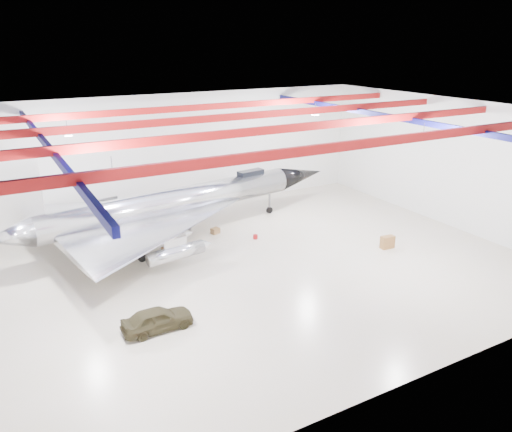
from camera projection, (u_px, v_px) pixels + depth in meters
floor at (245, 269)px, 35.86m from camera, size 40.00×40.00×0.00m
wall_back at (169, 154)px, 46.39m from camera, size 40.00×0.00×40.00m
wall_right at (448, 163)px, 43.17m from camera, size 0.00×30.00×30.00m
ceiling at (243, 114)px, 32.19m from camera, size 40.00×40.00×0.00m
ceiling_structure at (243, 125)px, 32.42m from camera, size 39.50×29.50×1.08m
jet_aircraft at (174, 206)px, 40.65m from camera, size 30.93×20.08×8.45m
jeep at (157, 319)px, 28.08m from camera, size 4.06×1.69×1.37m
desk at (387, 242)px, 39.24m from camera, size 1.13×0.62×1.00m
crate_ply at (165, 248)px, 38.89m from camera, size 0.67×0.61×0.38m
toolbox_red at (141, 235)px, 41.61m from camera, size 0.51×0.44×0.31m
engine_drum at (206, 245)px, 39.42m from camera, size 0.45×0.45×0.40m
parts_bin at (215, 231)px, 42.30m from camera, size 0.82×0.73×0.48m
tool_chest at (255, 237)px, 41.18m from camera, size 0.50×0.50×0.35m
oil_barrel at (202, 244)px, 39.68m from camera, size 0.58×0.48×0.38m
spares_box at (189, 228)px, 43.11m from camera, size 0.55×0.55×0.38m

